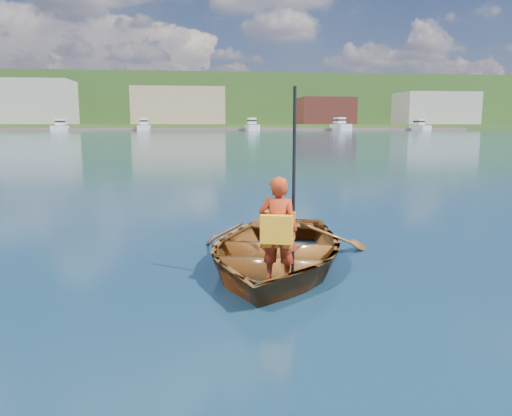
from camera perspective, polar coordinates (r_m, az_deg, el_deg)
ground at (r=6.57m, az=-10.23°, el=-6.40°), size 600.00×600.00×0.00m
rowboat at (r=6.34m, az=2.14°, el=-4.87°), size 3.36×4.03×0.72m
child_paddler at (r=5.34m, az=2.56°, el=-2.39°), size 0.48×0.41×2.08m
shoreline at (r=243.07m, az=-7.07°, el=11.42°), size 400.00×140.00×22.00m
dock at (r=154.45m, az=-4.51°, el=8.94°), size 160.00×4.06×0.80m
waterfront_buildings at (r=171.61m, az=-9.74°, el=11.34°), size 202.00×16.00×14.00m
marina_yachts at (r=149.63m, az=-6.46°, el=9.26°), size 139.79×12.78×4.26m
hillside_trees at (r=248.17m, az=-4.53°, el=13.32°), size 316.21×84.03×25.47m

